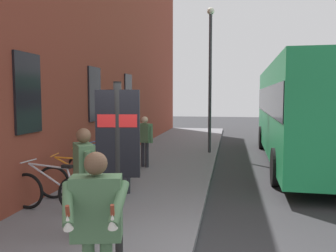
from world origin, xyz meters
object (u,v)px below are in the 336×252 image
(transit_info_sign, at_px, (118,146))
(street_lamp, at_px, (210,68))
(bicycle_leaning_wall, at_px, (77,181))
(bicycle_far_end, at_px, (95,171))
(pedestrian_near_bus, at_px, (145,136))
(pedestrian_by_facade, at_px, (126,153))
(city_bus, at_px, (304,108))
(bicycle_mid_rack, at_px, (51,192))
(pedestrian_crossing_street, at_px, (84,171))
(bicycle_by_door, at_px, (106,164))
(tourist_with_hotdogs, at_px, (96,218))

(transit_info_sign, bearing_deg, street_lamp, -3.42)
(bicycle_leaning_wall, bearing_deg, bicycle_far_end, 0.59)
(pedestrian_near_bus, height_order, pedestrian_by_facade, pedestrian_near_bus)
(bicycle_leaning_wall, height_order, transit_info_sign, transit_info_sign)
(pedestrian_near_bus, bearing_deg, bicycle_far_end, 166.87)
(bicycle_far_end, xyz_separation_m, city_bus, (4.72, -5.74, 1.41))
(city_bus, bearing_deg, bicycle_mid_rack, 138.26)
(pedestrian_crossing_street, relative_size, pedestrian_near_bus, 1.09)
(city_bus, height_order, street_lamp, street_lamp)
(bicycle_far_end, xyz_separation_m, pedestrian_by_facade, (-0.45, -0.93, 0.55))
(bicycle_by_door, relative_size, pedestrian_near_bus, 1.10)
(pedestrian_crossing_street, distance_m, pedestrian_by_facade, 2.49)
(bicycle_far_end, relative_size, pedestrian_crossing_street, 0.99)
(city_bus, distance_m, street_lamp, 3.80)
(city_bus, bearing_deg, street_lamp, 70.61)
(bicycle_far_end, distance_m, pedestrian_crossing_street, 3.19)
(bicycle_by_door, height_order, pedestrian_near_bus, pedestrian_near_bus)
(pedestrian_crossing_street, relative_size, street_lamp, 0.31)
(bicycle_mid_rack, xyz_separation_m, transit_info_sign, (-1.94, -2.00, 1.21))
(bicycle_leaning_wall, relative_size, tourist_with_hotdogs, 1.04)
(bicycle_by_door, distance_m, pedestrian_near_bus, 1.91)
(bicycle_mid_rack, height_order, pedestrian_by_facade, pedestrian_by_facade)
(bicycle_far_end, relative_size, street_lamp, 0.30)
(pedestrian_crossing_street, bearing_deg, street_lamp, -9.11)
(transit_info_sign, bearing_deg, pedestrian_near_bus, 10.96)
(city_bus, bearing_deg, pedestrian_crossing_street, 148.39)
(bicycle_far_end, relative_size, city_bus, 0.16)
(city_bus, height_order, tourist_with_hotdogs, city_bus)
(tourist_with_hotdogs, bearing_deg, bicycle_leaning_wall, 26.97)
(pedestrian_crossing_street, bearing_deg, tourist_with_hotdogs, -153.52)
(bicycle_far_end, height_order, transit_info_sign, transit_info_sign)
(street_lamp, bearing_deg, pedestrian_near_bus, 150.71)
(bicycle_leaning_wall, distance_m, transit_info_sign, 3.57)
(street_lamp, bearing_deg, transit_info_sign, 176.58)
(bicycle_by_door, distance_m, pedestrian_crossing_street, 4.07)
(bicycle_leaning_wall, distance_m, bicycle_by_door, 1.93)
(bicycle_mid_rack, height_order, bicycle_far_end, same)
(bicycle_leaning_wall, bearing_deg, transit_info_sign, -146.66)
(pedestrian_crossing_street, bearing_deg, bicycle_far_end, 19.15)
(bicycle_leaning_wall, relative_size, pedestrian_by_facade, 1.15)
(bicycle_mid_rack, bearing_deg, bicycle_by_door, -2.05)
(pedestrian_crossing_street, bearing_deg, transit_info_sign, -135.86)
(pedestrian_crossing_street, bearing_deg, city_bus, -31.61)
(street_lamp, bearing_deg, tourist_with_hotdogs, 177.60)
(transit_info_sign, height_order, pedestrian_near_bus, transit_info_sign)
(bicycle_leaning_wall, xyz_separation_m, street_lamp, (6.87, -2.43, 2.90))
(bicycle_by_door, distance_m, street_lamp, 6.25)
(bicycle_by_door, xyz_separation_m, tourist_with_hotdogs, (-5.81, -2.02, 0.65))
(bicycle_leaning_wall, relative_size, transit_info_sign, 0.73)
(bicycle_far_end, distance_m, tourist_with_hotdogs, 5.31)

